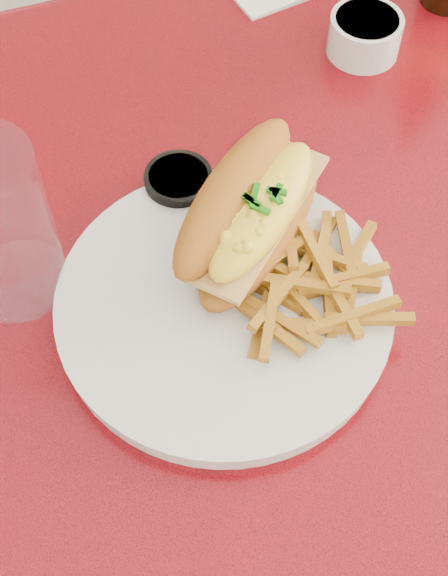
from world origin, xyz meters
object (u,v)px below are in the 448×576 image
object	(u,v)px
booth_bench_far	(166,49)
diner_table	(364,280)
mac_hoagie	(251,211)
dinner_plate	(224,306)
fork	(296,276)
sauce_cup_left	(179,185)
gravy_ramekin	(365,34)

from	to	relation	value
booth_bench_far	diner_table	bearing A→B (deg)	-90.00
mac_hoagie	booth_bench_far	bearing A→B (deg)	37.76
mac_hoagie	dinner_plate	bearing A→B (deg)	-170.72
diner_table	booth_bench_far	distance (m)	0.87
fork	booth_bench_far	bearing A→B (deg)	-20.41
booth_bench_far	sauce_cup_left	xyz separation A→B (m)	(-0.19, -0.75, 0.50)
diner_table	dinner_plate	bearing A→B (deg)	-158.60
mac_hoagie	sauce_cup_left	size ratio (longest dim) A/B	2.71
booth_bench_far	fork	world-z (taller)	booth_bench_far
dinner_plate	fork	bearing A→B (deg)	1.84
booth_bench_far	sauce_cup_left	bearing A→B (deg)	-104.48
fork	sauce_cup_left	size ratio (longest dim) A/B	1.76
booth_bench_far	sauce_cup_left	world-z (taller)	booth_bench_far
sauce_cup_left	fork	bearing A→B (deg)	-64.89
dinner_plate	mac_hoagie	distance (m)	0.09
dinner_plate	gravy_ramekin	distance (m)	0.37
diner_table	sauce_cup_left	bearing A→B (deg)	163.15
sauce_cup_left	dinner_plate	bearing A→B (deg)	-91.76
fork	dinner_plate	bearing A→B (deg)	79.85
diner_table	dinner_plate	world-z (taller)	dinner_plate
diner_table	fork	distance (m)	0.24
diner_table	gravy_ramekin	size ratio (longest dim) A/B	13.50
gravy_ramekin	dinner_plate	bearing A→B (deg)	-134.24
dinner_plate	mac_hoagie	xyz separation A→B (m)	(0.05, 0.06, 0.04)
booth_bench_far	mac_hoagie	bearing A→B (deg)	-100.41
dinner_plate	mac_hoagie	bearing A→B (deg)	51.11
mac_hoagie	sauce_cup_left	distance (m)	0.10
gravy_ramekin	sauce_cup_left	xyz separation A→B (m)	(-0.25, -0.13, -0.01)
booth_bench_far	gravy_ramekin	distance (m)	0.81
diner_table	dinner_plate	distance (m)	0.27
sauce_cup_left	diner_table	bearing A→B (deg)	-16.85
booth_bench_far	dinner_plate	world-z (taller)	booth_bench_far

